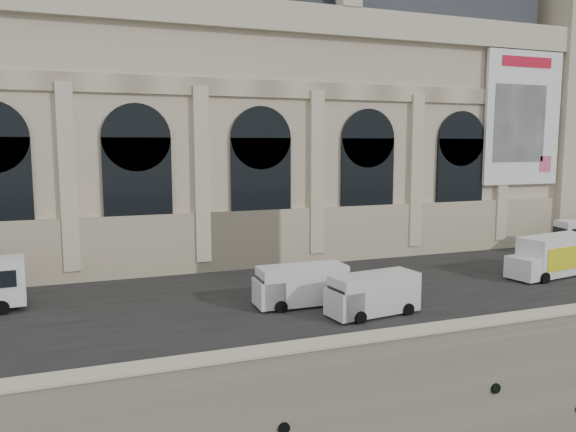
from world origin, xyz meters
name	(u,v)px	position (x,y,z in m)	size (l,w,h in m)	color
quay	(260,267)	(0.00, 35.00, 3.00)	(160.00, 70.00, 6.00)	gray
street	(345,285)	(0.00, 14.00, 6.03)	(160.00, 24.00, 0.06)	#2D2D2D
parapet	(459,334)	(0.00, 0.60, 6.62)	(160.00, 1.40, 1.21)	gray
museum	(212,110)	(-5.98, 30.86, 19.72)	(69.00, 18.70, 29.10)	beige
clock_pavilion	(559,83)	(34.00, 27.93, 23.42)	(13.00, 14.72, 36.70)	beige
van_b	(369,295)	(-1.91, 6.81, 7.32)	(6.02, 2.96, 2.58)	silver
van_c	(297,286)	(-5.33, 10.27, 7.36)	(6.02, 2.58, 2.66)	white
box_truck	(553,256)	(16.76, 10.85, 7.63)	(8.36, 3.93, 3.24)	white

